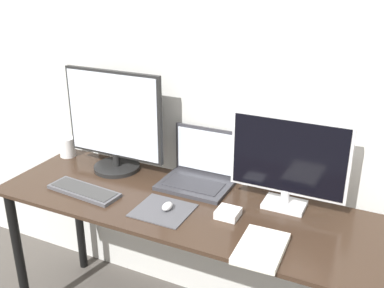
{
  "coord_description": "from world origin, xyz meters",
  "views": [
    {
      "loc": [
        0.77,
        -1.23,
        1.7
      ],
      "look_at": [
        -0.01,
        0.38,
        0.98
      ],
      "focal_mm": 42.0,
      "sensor_mm": 36.0,
      "label": 1
    }
  ],
  "objects_px": {
    "monitor_left": "(114,122)",
    "mug": "(67,147)",
    "keyboard": "(84,191)",
    "laptop": "(200,170)",
    "power_brick": "(228,213)",
    "monitor_right": "(288,161)",
    "mouse": "(167,206)",
    "book": "(261,248)"
  },
  "relations": [
    {
      "from": "laptop",
      "to": "book",
      "type": "distance_m",
      "value": 0.59
    },
    {
      "from": "monitor_right",
      "to": "mouse",
      "type": "distance_m",
      "value": 0.53
    },
    {
      "from": "monitor_right",
      "to": "monitor_left",
      "type": "bearing_deg",
      "value": -179.99
    },
    {
      "from": "keyboard",
      "to": "power_brick",
      "type": "distance_m",
      "value": 0.67
    },
    {
      "from": "mug",
      "to": "laptop",
      "type": "bearing_deg",
      "value": 2.02
    },
    {
      "from": "laptop",
      "to": "power_brick",
      "type": "xyz_separation_m",
      "value": [
        0.23,
        -0.23,
        -0.05
      ]
    },
    {
      "from": "power_brick",
      "to": "keyboard",
      "type": "bearing_deg",
      "value": -172.1
    },
    {
      "from": "monitor_right",
      "to": "laptop",
      "type": "relative_size",
      "value": 1.51
    },
    {
      "from": "monitor_right",
      "to": "mouse",
      "type": "relative_size",
      "value": 7.94
    },
    {
      "from": "keyboard",
      "to": "book",
      "type": "bearing_deg",
      "value": -5.1
    },
    {
      "from": "laptop",
      "to": "keyboard",
      "type": "bearing_deg",
      "value": -142.96
    },
    {
      "from": "laptop",
      "to": "mouse",
      "type": "xyz_separation_m",
      "value": [
        -0.01,
        -0.3,
        -0.04
      ]
    },
    {
      "from": "keyboard",
      "to": "mug",
      "type": "bearing_deg",
      "value": 139.12
    },
    {
      "from": "monitor_left",
      "to": "mouse",
      "type": "xyz_separation_m",
      "value": [
        0.42,
        -0.25,
        -0.23
      ]
    },
    {
      "from": "laptop",
      "to": "book",
      "type": "height_order",
      "value": "laptop"
    },
    {
      "from": "monitor_right",
      "to": "power_brick",
      "type": "relative_size",
      "value": 5.33
    },
    {
      "from": "monitor_left",
      "to": "monitor_right",
      "type": "height_order",
      "value": "monitor_left"
    },
    {
      "from": "mouse",
      "to": "monitor_left",
      "type": "bearing_deg",
      "value": 149.62
    },
    {
      "from": "monitor_right",
      "to": "book",
      "type": "height_order",
      "value": "monitor_right"
    },
    {
      "from": "laptop",
      "to": "mouse",
      "type": "bearing_deg",
      "value": -92.19
    },
    {
      "from": "laptop",
      "to": "book",
      "type": "relative_size",
      "value": 1.31
    },
    {
      "from": "mouse",
      "to": "book",
      "type": "bearing_deg",
      "value": -12.98
    },
    {
      "from": "book",
      "to": "power_brick",
      "type": "xyz_separation_m",
      "value": [
        -0.19,
        0.17,
        0.0
      ]
    },
    {
      "from": "laptop",
      "to": "book",
      "type": "bearing_deg",
      "value": -42.89
    },
    {
      "from": "monitor_right",
      "to": "power_brick",
      "type": "bearing_deg",
      "value": -135.4
    },
    {
      "from": "keyboard",
      "to": "mug",
      "type": "distance_m",
      "value": 0.45
    },
    {
      "from": "monitor_right",
      "to": "laptop",
      "type": "distance_m",
      "value": 0.45
    },
    {
      "from": "monitor_right",
      "to": "power_brick",
      "type": "distance_m",
      "value": 0.33
    },
    {
      "from": "monitor_left",
      "to": "mouse",
      "type": "distance_m",
      "value": 0.54
    },
    {
      "from": "monitor_left",
      "to": "book",
      "type": "height_order",
      "value": "monitor_left"
    },
    {
      "from": "mouse",
      "to": "mug",
      "type": "xyz_separation_m",
      "value": [
        -0.75,
        0.27,
        0.03
      ]
    },
    {
      "from": "monitor_left",
      "to": "keyboard",
      "type": "distance_m",
      "value": 0.36
    },
    {
      "from": "laptop",
      "to": "mug",
      "type": "bearing_deg",
      "value": -177.98
    },
    {
      "from": "monitor_right",
      "to": "power_brick",
      "type": "xyz_separation_m",
      "value": [
        -0.18,
        -0.18,
        -0.2
      ]
    },
    {
      "from": "mouse",
      "to": "book",
      "type": "height_order",
      "value": "mouse"
    },
    {
      "from": "monitor_left",
      "to": "mug",
      "type": "distance_m",
      "value": 0.38
    },
    {
      "from": "mug",
      "to": "keyboard",
      "type": "bearing_deg",
      "value": -40.88
    },
    {
      "from": "mouse",
      "to": "book",
      "type": "xyz_separation_m",
      "value": [
        0.44,
        -0.1,
        -0.01
      ]
    },
    {
      "from": "keyboard",
      "to": "mug",
      "type": "relative_size",
      "value": 3.49
    },
    {
      "from": "book",
      "to": "mug",
      "type": "height_order",
      "value": "mug"
    },
    {
      "from": "mouse",
      "to": "mug",
      "type": "relative_size",
      "value": 0.6
    },
    {
      "from": "monitor_left",
      "to": "laptop",
      "type": "distance_m",
      "value": 0.48
    }
  ]
}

